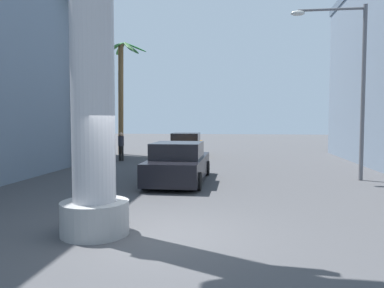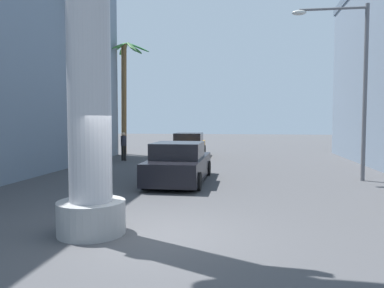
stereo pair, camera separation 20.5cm
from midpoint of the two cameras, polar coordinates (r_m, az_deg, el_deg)
ground_plane at (r=17.86m, az=1.58°, el=-4.08°), size 93.39×93.39×0.00m
street_lamp at (r=16.23m, az=22.70°, el=9.88°), size 2.92×0.28×6.91m
car_lead at (r=14.54m, az=-2.43°, el=-3.07°), size 2.10×5.12×1.56m
car_far at (r=24.92m, az=-1.14°, el=-0.18°), size 2.18×4.73×1.56m
palm_tree_mid_left at (r=20.58m, az=-17.49°, el=13.06°), size 2.99×2.78×8.85m
palm_tree_far_left at (r=26.63m, az=-10.86°, el=8.96°), size 3.21×3.17×7.81m
pedestrian_far_left at (r=22.50m, az=-11.02°, el=-0.02°), size 0.45×0.45×1.69m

